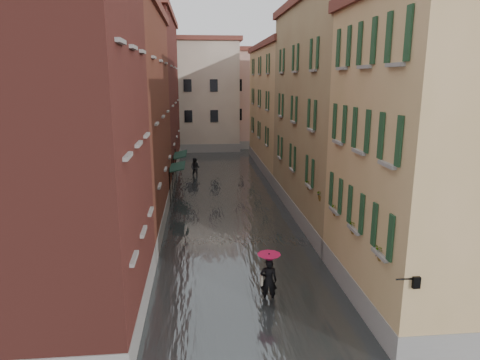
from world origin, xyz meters
name	(u,v)px	position (x,y,z in m)	size (l,w,h in m)	color
ground	(245,286)	(0.00, 0.00, 0.00)	(120.00, 120.00, 0.00)	#5F5E61
floodwater	(226,201)	(0.00, 13.00, 0.10)	(10.00, 60.00, 0.20)	#3F4446
building_left_near	(47,148)	(-7.00, -2.00, 6.50)	(6.00, 8.00, 13.00)	maroon
building_left_mid	(111,123)	(-7.00, 9.00, 6.25)	(6.00, 14.00, 12.50)	maroon
building_left_far	(142,98)	(-7.00, 24.00, 7.00)	(6.00, 16.00, 14.00)	maroon
building_right_near	(437,162)	(7.00, -2.00, 5.75)	(6.00, 8.00, 11.50)	tan
building_right_mid	(342,116)	(7.00, 9.00, 6.50)	(6.00, 14.00, 13.00)	#98875C
building_right_far	(290,111)	(7.00, 24.00, 5.75)	(6.00, 16.00, 11.50)	tan
building_end_cream	(189,97)	(-3.00, 38.00, 6.50)	(12.00, 9.00, 13.00)	beige
building_end_pink	(258,100)	(6.00, 40.00, 6.00)	(10.00, 9.00, 12.00)	tan
awning_near	(177,168)	(-3.48, 13.83, 2.47)	(1.09, 3.11, 2.80)	#163227
awning_far	(180,155)	(-3.48, 18.86, 2.48)	(1.09, 3.35, 2.80)	#163227
wall_lantern	(415,282)	(4.33, -6.00, 3.01)	(0.71, 0.22, 0.35)	black
window_planters	(338,203)	(4.12, 0.49, 3.51)	(0.59, 10.21, 0.84)	#9D5A33
pedestrian_main	(269,274)	(0.78, -1.44, 1.23)	(0.94, 0.94, 2.06)	black
pedestrian_far	(195,168)	(-2.24, 21.17, 0.91)	(0.88, 0.69, 1.82)	black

